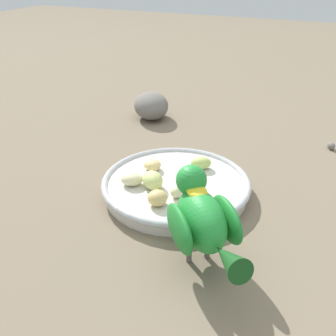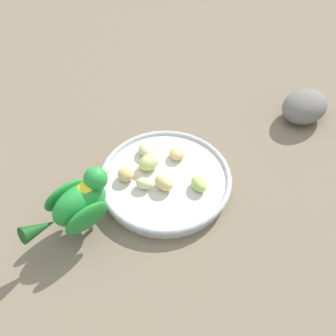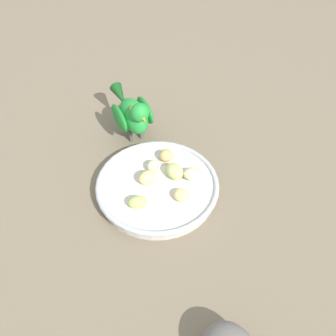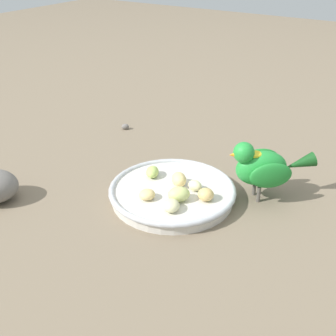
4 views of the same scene
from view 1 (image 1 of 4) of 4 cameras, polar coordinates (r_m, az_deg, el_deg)
ground_plane at (r=0.61m, az=2.57°, el=-4.44°), size 4.00×4.00×0.00m
feeding_bowl at (r=0.62m, az=1.16°, el=-2.58°), size 0.24×0.24×0.03m
apple_piece_0 at (r=0.65m, az=4.81°, el=0.75°), size 0.04×0.04×0.02m
apple_piece_1 at (r=0.60m, az=3.05°, el=-1.58°), size 0.04×0.04×0.02m
apple_piece_2 at (r=0.60m, az=-5.32°, el=-1.60°), size 0.04×0.04×0.02m
apple_piece_3 at (r=0.59m, az=-2.26°, el=-1.78°), size 0.05×0.05×0.03m
apple_piece_4 at (r=0.64m, az=-2.31°, el=0.46°), size 0.04×0.04×0.02m
apple_piece_5 at (r=0.57m, az=1.24°, el=-3.27°), size 0.03×0.03×0.02m
apple_piece_6 at (r=0.55m, az=-1.56°, el=-4.40°), size 0.04×0.04×0.02m
parrot at (r=0.45m, az=5.04°, el=-7.44°), size 0.14×0.13×0.12m
rock_large at (r=0.91m, az=-2.48°, el=9.11°), size 0.12×0.12×0.06m
pebble_0 at (r=0.82m, az=22.78°, el=3.01°), size 0.02×0.02×0.01m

